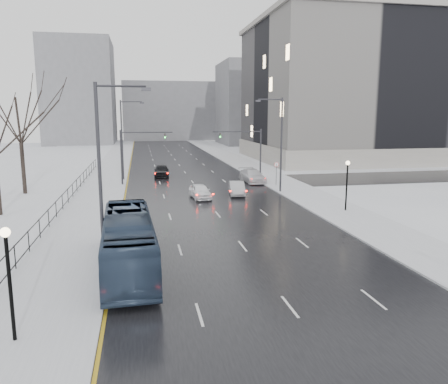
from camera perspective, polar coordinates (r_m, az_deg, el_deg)
road at (r=64.91m, az=-5.30°, el=2.79°), size 16.00×150.00×0.04m
cross_road at (r=53.10m, az=-4.02°, el=1.15°), size 130.00×10.00×0.04m
sidewalk_left at (r=64.74m, az=-14.60°, el=2.54°), size 5.00×150.00×0.16m
sidewalk_right at (r=66.73m, az=3.72°, el=3.07°), size 5.00×150.00×0.16m
park_strip at (r=66.06m, az=-22.85°, el=2.19°), size 14.00×150.00×0.12m
tree_park_d at (r=40.66m, az=-27.19°, el=-2.82°), size 8.75×8.75×12.50m
tree_park_e at (r=50.24m, az=-24.51°, el=-0.30°), size 9.45×9.45×13.50m
iron_fence at (r=35.53m, az=-21.64°, el=-2.65°), size 0.06×70.00×1.30m
streetlight_r_mid at (r=46.44m, az=7.23°, el=6.74°), size 2.95×0.25×10.00m
streetlight_l_near at (r=24.30m, az=-15.43°, el=3.32°), size 2.95×0.25×10.00m
streetlight_l_far at (r=56.17m, az=-12.96°, el=7.16°), size 2.95×0.25×10.00m
lamppost_l at (r=17.62m, az=-26.34°, el=-8.88°), size 0.36×0.36×4.28m
lamppost_r_mid at (r=38.56m, az=15.78°, el=1.73°), size 0.36×0.36×4.28m
mast_signal_right at (r=53.97m, az=3.70°, el=5.67°), size 6.10×0.33×6.50m
mast_signal_left at (r=52.25m, az=-12.12°, el=5.31°), size 6.10×0.33×6.50m
no_uturn_sign at (r=50.84m, az=6.86°, el=3.29°), size 0.60×0.06×2.70m
civic_building at (r=86.56m, az=17.94°, el=11.63°), size 41.00×31.00×24.80m
bldg_far_right at (r=123.91m, az=5.25°, el=11.41°), size 24.00×20.00×22.00m
bldg_far_left at (r=130.14m, az=-18.27°, el=12.22°), size 18.00×22.00×28.00m
bldg_far_center at (r=144.43m, az=-6.95°, el=10.42°), size 30.00×18.00×18.00m
bus at (r=24.11m, az=-12.36°, el=-6.44°), size 3.01×11.09×3.06m
sedan_center_near at (r=43.41m, az=-3.14°, el=0.10°), size 2.11×4.37×1.44m
sedan_right_near at (r=45.22m, az=1.69°, el=0.50°), size 2.07×4.43×1.41m
sedan_right_far at (r=53.61m, az=3.72°, el=2.13°), size 2.64×5.67×1.60m
sedan_center_far at (r=58.86m, az=-8.16°, el=2.78°), size 2.18×4.85×1.62m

